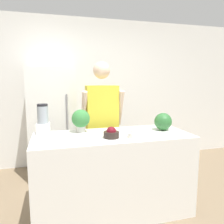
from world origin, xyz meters
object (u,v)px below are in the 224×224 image
at_px(watermelon, 163,122).
at_px(bowl_cherries, 111,133).
at_px(bowl_cream, 135,134).
at_px(refrigerator, 53,122).
at_px(potted_plant, 81,119).
at_px(blender, 43,120).
at_px(person, 102,124).

distance_m(watermelon, bowl_cherries, 0.68).
bearing_deg(bowl_cream, refrigerator, 120.09).
xyz_separation_m(watermelon, bowl_cherries, (-0.67, -0.13, -0.07)).
bearing_deg(potted_plant, blender, 173.32).
xyz_separation_m(refrigerator, watermelon, (1.27, -1.27, 0.18)).
height_order(bowl_cream, blender, blender).
bearing_deg(blender, refrigerator, 84.45).
distance_m(bowl_cream, potted_plant, 0.65).
height_order(blender, potted_plant, blender).
relative_size(person, potted_plant, 6.59).
bearing_deg(person, refrigerator, 135.43).
distance_m(bowl_cherries, blender, 0.80).
bearing_deg(blender, watermelon, -10.41).
height_order(refrigerator, bowl_cherries, refrigerator).
bearing_deg(bowl_cream, watermelon, 22.61).
relative_size(person, bowl_cream, 12.82).
xyz_separation_m(bowl_cherries, bowl_cream, (0.24, -0.05, -0.01)).
bearing_deg(watermelon, person, 134.33).
bearing_deg(blender, bowl_cream, -24.55).
height_order(watermelon, bowl_cream, watermelon).
xyz_separation_m(refrigerator, person, (0.66, -0.65, 0.06)).
relative_size(person, bowl_cherries, 10.69).
xyz_separation_m(person, watermelon, (0.60, -0.62, 0.12)).
distance_m(person, bowl_cherries, 0.75).
relative_size(refrigerator, bowl_cream, 12.41).
distance_m(refrigerator, bowl_cherries, 1.52).
bearing_deg(potted_plant, bowl_cherries, -49.65).
xyz_separation_m(blender, potted_plant, (0.42, -0.05, 0.00)).
distance_m(watermelon, potted_plant, 0.97).
xyz_separation_m(watermelon, potted_plant, (-0.94, 0.20, 0.04)).
relative_size(blender, potted_plant, 1.26).
relative_size(person, watermelon, 8.59).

